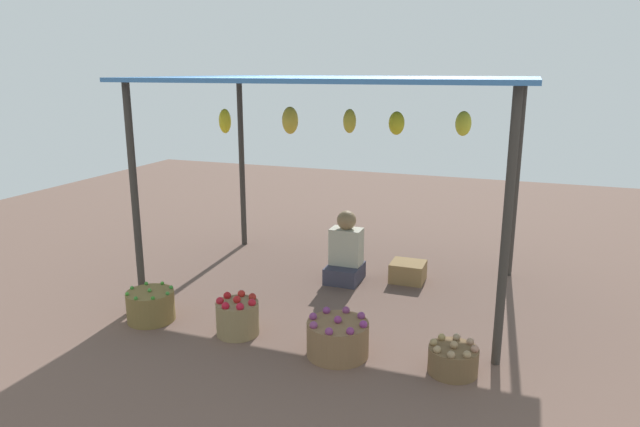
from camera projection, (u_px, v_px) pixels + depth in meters
ground_plane at (338, 288)px, 6.02m from camera, size 14.00×14.00×0.00m
market_stall_structure at (340, 93)px, 5.53m from camera, size 3.64×2.43×2.18m
vendor_person at (346, 254)px, 6.20m from camera, size 0.36×0.44×0.78m
basket_green_chilies at (151, 306)px, 5.23m from camera, size 0.43×0.43×0.31m
basket_red_apples at (238, 317)px, 4.95m from camera, size 0.37×0.37×0.35m
basket_purple_onions at (338, 338)px, 4.59m from camera, size 0.50×0.50×0.34m
basket_potatoes at (453, 359)px, 4.32m from camera, size 0.38×0.38×0.26m
wooden_crate_near_vendor at (408, 272)px, 6.21m from camera, size 0.36×0.33×0.21m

